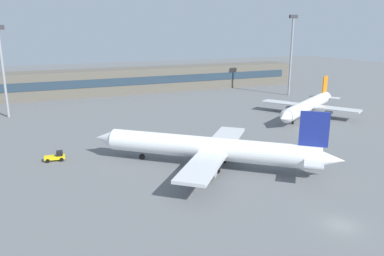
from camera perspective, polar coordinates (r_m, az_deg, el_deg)
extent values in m
plane|color=slate|center=(82.11, 1.58, -1.85)|extent=(400.00, 400.00, 0.00)
cube|color=#5B564C|center=(144.98, -10.14, 7.04)|extent=(141.39, 12.00, 9.00)
cube|color=#263847|center=(139.09, -9.54, 6.93)|extent=(134.32, 0.16, 2.80)
cylinder|color=white|center=(65.68, 2.68, -3.06)|extent=(30.46, 27.23, 3.90)
cone|color=white|center=(73.21, -12.84, -1.54)|extent=(5.67, 5.62, 3.71)
cone|color=white|center=(63.93, 20.39, -4.52)|extent=(4.74, 4.62, 2.73)
cube|color=navy|center=(62.45, 17.95, -0.16)|extent=(3.65, 3.25, 5.65)
cube|color=silver|center=(63.74, 17.90, -4.16)|extent=(8.92, 9.64, 0.25)
cube|color=silver|center=(65.54, 3.54, -3.40)|extent=(23.96, 26.49, 0.51)
cylinder|color=gray|center=(71.70, 4.71, -3.02)|extent=(3.83, 3.71, 2.05)
cylinder|color=gray|center=(60.40, 2.11, -6.45)|extent=(3.83, 3.71, 2.05)
cylinder|color=black|center=(70.79, -7.56, -4.29)|extent=(1.04, 0.98, 1.03)
cylinder|color=black|center=(68.62, 4.88, -4.84)|extent=(1.04, 0.98, 1.03)
cylinder|color=black|center=(63.73, 3.83, -6.39)|extent=(1.04, 0.98, 1.03)
cylinder|color=white|center=(108.93, 17.11, 3.26)|extent=(29.20, 19.69, 3.39)
cone|color=white|center=(92.63, 13.70, 1.55)|extent=(4.87, 4.70, 3.23)
cone|color=white|center=(125.41, 19.61, 4.51)|extent=(4.14, 3.80, 2.38)
cube|color=orange|center=(122.22, 19.43, 6.25)|extent=(3.52, 2.33, 4.91)
cube|color=silver|center=(123.07, 19.30, 4.44)|extent=(6.80, 8.93, 0.21)
cube|color=silver|center=(109.81, 17.24, 3.20)|extent=(17.65, 25.10, 0.45)
cylinder|color=gray|center=(111.74, 14.59, 2.92)|extent=(3.37, 3.02, 1.79)
cylinder|color=gray|center=(108.62, 19.88, 2.18)|extent=(3.37, 3.02, 1.79)
cylinder|color=black|center=(99.01, 14.96, 0.82)|extent=(0.95, 0.77, 0.89)
cylinder|color=black|center=(111.79, 16.17, 2.30)|extent=(0.95, 0.77, 0.89)
cylinder|color=black|center=(110.45, 18.44, 1.98)|extent=(0.95, 0.77, 0.89)
cube|color=yellow|center=(73.79, -20.00, -4.18)|extent=(3.75, 1.91, 0.60)
cube|color=black|center=(73.54, -19.35, -3.65)|extent=(1.25, 1.52, 0.90)
cylinder|color=black|center=(73.07, -19.07, -4.53)|extent=(0.72, 0.33, 0.70)
cylinder|color=black|center=(74.55, -19.04, -4.15)|extent=(0.72, 0.33, 0.70)
cylinder|color=black|center=(73.23, -20.94, -4.66)|extent=(0.72, 0.33, 0.70)
cylinder|color=black|center=(74.71, -20.88, -4.28)|extent=(0.72, 0.33, 0.70)
cylinder|color=gray|center=(140.63, 14.68, 10.22)|extent=(0.70, 0.70, 26.83)
cube|color=#333338|center=(140.32, 15.06, 15.92)|extent=(3.20, 0.80, 1.20)
cylinder|color=gray|center=(113.27, -26.55, 7.21)|extent=(0.70, 0.70, 23.16)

